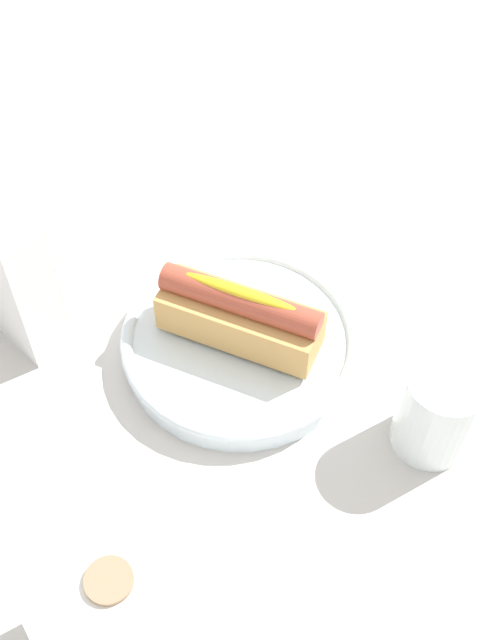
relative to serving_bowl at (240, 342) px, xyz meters
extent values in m
plane|color=beige|center=(-0.01, -0.01, -0.02)|extent=(2.40, 2.40, 0.00)
cylinder|color=silver|center=(0.00, 0.00, 0.00)|extent=(0.22, 0.22, 0.02)
torus|color=silver|center=(0.00, 0.00, 0.01)|extent=(0.23, 0.23, 0.01)
cube|color=tan|center=(0.00, 0.00, 0.03)|extent=(0.15, 0.06, 0.04)
cylinder|color=#A84733|center=(0.00, 0.00, 0.06)|extent=(0.15, 0.04, 0.03)
ellipsoid|color=gold|center=(0.00, 0.00, 0.07)|extent=(0.11, 0.02, 0.01)
cylinder|color=white|center=(-0.19, 0.01, 0.03)|extent=(0.07, 0.07, 0.09)
cylinder|color=silver|center=(-0.19, 0.01, 0.01)|extent=(0.06, 0.06, 0.05)
cylinder|color=white|center=(-0.06, 0.28, 0.05)|extent=(0.11, 0.11, 0.13)
cylinder|color=#997A5B|center=(-0.06, 0.28, 0.12)|extent=(0.03, 0.03, 0.00)
cube|color=white|center=(0.21, 0.07, 0.06)|extent=(0.12, 0.07, 0.15)
camera|label=1|loc=(-0.21, 0.39, 0.58)|focal=43.20mm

